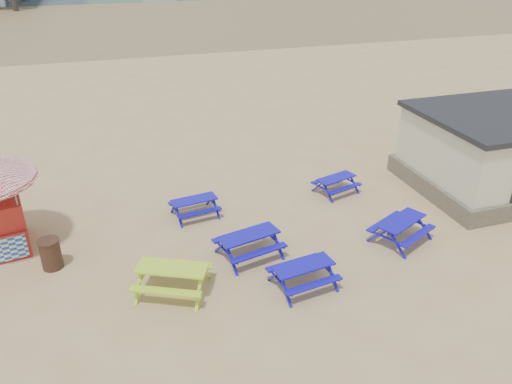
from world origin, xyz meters
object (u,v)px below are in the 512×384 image
object	(u,v)px
litter_bin	(51,254)
amenity_block	(508,149)
picnic_table_blue_b	(336,185)
picnic_table_yellow	(173,279)
picnic_table_blue_a	(195,207)

from	to	relation	value
litter_bin	amenity_block	bearing A→B (deg)	2.00
picnic_table_blue_b	picnic_table_yellow	distance (m)	8.38
picnic_table_blue_b	litter_bin	bearing A→B (deg)	174.18
amenity_block	picnic_table_blue_a	bearing A→B (deg)	174.46
picnic_table_blue_a	picnic_table_yellow	world-z (taller)	picnic_table_yellow
litter_bin	amenity_block	xyz separation A→B (m)	(17.42, 0.61, 1.07)
picnic_table_blue_a	amenity_block	size ratio (longest dim) A/B	0.24
picnic_table_blue_a	amenity_block	distance (m)	12.70
picnic_table_blue_a	picnic_table_blue_b	distance (m)	5.75
litter_bin	amenity_block	world-z (taller)	amenity_block
picnic_table_blue_a	amenity_block	bearing A→B (deg)	-13.64
picnic_table_yellow	litter_bin	distance (m)	4.08
picnic_table_blue_b	amenity_block	size ratio (longest dim) A/B	0.26
picnic_table_blue_a	amenity_block	world-z (taller)	amenity_block
picnic_table_blue_a	picnic_table_yellow	distance (m)	4.37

